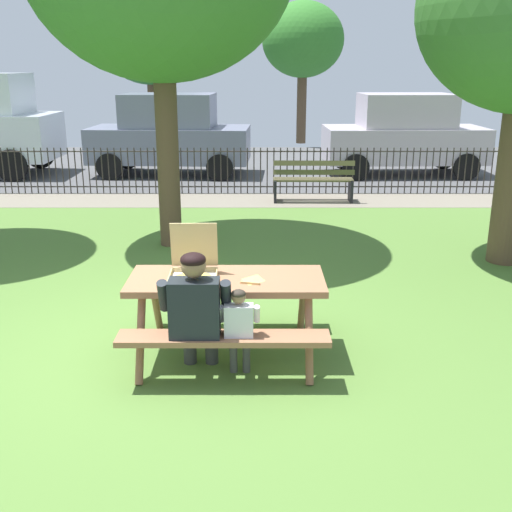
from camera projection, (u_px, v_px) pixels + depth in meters
The scene contains 14 objects.
ground at pixel (181, 286), 7.71m from camera, with size 28.00×11.54×0.02m, color #547B35.
cobblestone_walkway at pixel (211, 200), 12.54m from camera, with size 28.00×1.40×0.01m, color gray.
street_asphalt at pixel (223, 165), 16.94m from camera, with size 28.00×7.81×0.01m, color #515154.
picnic_table_foreground at pixel (228, 295), 5.69m from camera, with size 1.80×1.49×0.79m.
pizza_box_open at pixel (195, 268), 5.60m from camera, with size 0.44×0.49×0.49m.
pizza_slice_on_table at pixel (254, 280), 5.56m from camera, with size 0.22×0.27×0.02m.
adult_at_table at pixel (197, 310), 5.19m from camera, with size 0.61×0.59×1.19m.
child_at_table at pixel (241, 325), 5.21m from camera, with size 0.35×0.34×0.87m.
iron_fence_streetside at pixel (213, 170), 13.06m from camera, with size 20.83×0.03×0.98m.
park_bench_center at pixel (315, 181), 12.28m from camera, with size 1.61×0.49×0.85m.
parked_car_left at pixel (172, 134), 15.20m from camera, with size 3.99×2.00×1.98m.
parked_car_center at pixel (406, 134), 15.19m from camera, with size 3.94×1.91×1.98m.
far_tree_midleft at pixel (151, 37), 20.73m from camera, with size 3.48×3.48×5.12m.
far_tree_center at pixel (305, 41), 20.75m from camera, with size 2.78×2.78×4.72m.
Camera 1 is at (0.96, -5.47, 2.64)m, focal length 43.07 mm.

